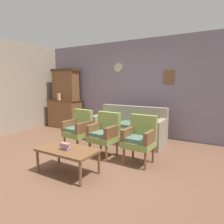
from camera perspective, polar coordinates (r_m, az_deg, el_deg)
ground_plane at (r=3.85m, az=-9.46°, el=-14.68°), size 7.68×7.68×0.00m
wall_back_with_decor at (r=5.81m, az=7.27°, el=6.83°), size 6.40×0.09×2.70m
side_cabinet at (r=6.97m, az=-13.37°, el=-0.39°), size 1.16×0.55×0.93m
cabinet_upper_hutch at (r=6.95m, az=-13.19°, el=7.74°), size 0.99×0.38×1.03m
vase_on_cabinet at (r=6.83m, az=-14.91°, el=4.27°), size 0.13×0.13×0.23m
floral_couch at (r=5.08m, az=4.90°, el=-5.03°), size 1.81×0.84×0.90m
armchair_near_couch_end at (r=4.54m, az=-9.55°, el=-4.50°), size 0.56×0.54×0.90m
armchair_near_cabinet at (r=4.09m, az=-2.10°, el=-5.83°), size 0.55×0.52×0.90m
armchair_by_doorway at (r=3.76m, az=8.05°, el=-7.16°), size 0.53×0.50×0.90m
coffee_table at (r=3.43m, az=-12.56°, el=-10.98°), size 1.00×0.56×0.42m
book_stack_on_table at (r=3.37m, az=-13.28°, el=-9.50°), size 0.18×0.10×0.11m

